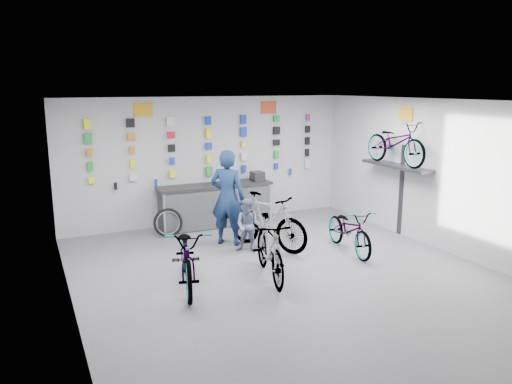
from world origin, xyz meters
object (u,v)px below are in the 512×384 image
bike_left (187,256)px  bike_service (267,221)px  bike_right (350,230)px  clerk (228,197)px  bike_center (270,249)px  counter (216,206)px  customer (248,226)px

bike_left → bike_service: size_ratio=1.06×
bike_right → clerk: 2.55m
bike_left → bike_center: bike_center is taller
bike_left → bike_service: bearing=44.8°
counter → bike_right: bearing=-58.9°
customer → bike_left: bearing=-104.3°
bike_left → clerk: 2.37m
counter → bike_left: size_ratio=1.34×
bike_right → bike_service: bike_service is taller
counter → bike_left: bike_left is taller
counter → bike_right: size_ratio=1.56×
bike_center → bike_right: bike_center is taller
clerk → bike_left: bearing=91.9°
counter → bike_service: bike_service is taller
counter → bike_center: size_ratio=1.50×
bike_left → bike_service: (2.05, 1.20, 0.04)m
bike_right → bike_service: 1.64m
bike_right → bike_service: (-1.39, 0.87, 0.12)m
bike_center → bike_right: (2.08, 0.61, -0.09)m
counter → bike_center: bearing=-95.5°
counter → bike_service: bearing=-80.1°
customer → clerk: bearing=144.7°
bike_service → clerk: clerk is taller
bike_right → customer: size_ratio=1.60×
bike_service → customer: bike_service is taller
bike_left → bike_service: bike_service is taller
clerk → customer: bearing=145.2°
bike_left → bike_right: bike_left is taller
clerk → customer: size_ratio=1.84×
customer → bike_right: bearing=15.1°
bike_service → bike_center: bearing=-142.9°
counter → clerk: 1.51m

